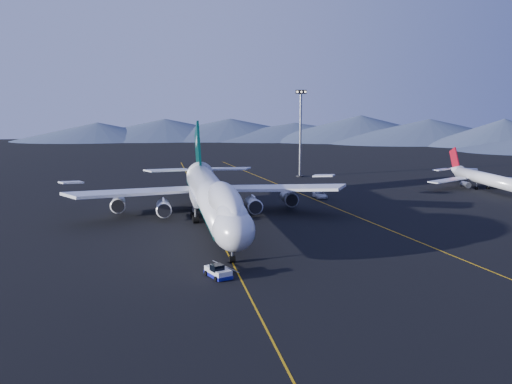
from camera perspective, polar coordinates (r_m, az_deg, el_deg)
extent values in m
plane|color=black|center=(114.31, -4.32, -3.30)|extent=(500.00, 500.00, 0.00)
cube|color=#D3960C|center=(114.31, -4.32, -3.29)|extent=(0.25, 220.00, 0.01)
cube|color=#D3960C|center=(130.43, 8.39, -1.76)|extent=(28.08, 198.09, 0.01)
cone|color=#45536B|center=(343.94, -15.55, 6.01)|extent=(100.00, 100.00, 12.00)
cone|color=#45536B|center=(346.90, -2.60, 6.38)|extent=(100.00, 100.00, 12.00)
cone|color=#45536B|center=(341.58, 10.39, 6.18)|extent=(100.00, 100.00, 12.00)
cone|color=#45536B|center=(328.21, 23.54, 5.41)|extent=(100.00, 100.00, 12.00)
cylinder|color=silver|center=(113.19, -4.36, -0.53)|extent=(6.50, 56.00, 6.50)
ellipsoid|color=silver|center=(85.99, -2.27, -3.76)|extent=(6.50, 10.40, 6.50)
ellipsoid|color=silver|center=(94.68, -3.13, -0.98)|extent=(5.13, 25.16, 5.85)
cube|color=black|center=(83.79, -2.07, -3.28)|extent=(3.60, 1.61, 1.29)
cone|color=silver|center=(145.54, -5.81, 2.03)|extent=(6.50, 12.00, 6.50)
cube|color=#03312B|center=(114.33, -4.41, -0.89)|extent=(6.24, 60.00, 1.10)
cube|color=silver|center=(118.77, -4.65, -0.60)|extent=(7.50, 13.00, 1.60)
cube|color=silver|center=(123.96, -11.63, -0.01)|extent=(30.62, 23.28, 2.83)
cube|color=silver|center=(126.78, 1.59, 0.40)|extent=(30.62, 23.28, 2.83)
cylinder|color=slate|center=(120.53, -9.23, -1.56)|extent=(2.90, 5.50, 2.90)
cylinder|color=slate|center=(127.06, -13.60, -1.13)|extent=(2.90, 5.50, 2.90)
cylinder|color=slate|center=(122.43, -0.31, -1.26)|extent=(2.90, 5.50, 2.90)
cylinder|color=slate|center=(130.66, 3.28, -0.58)|extent=(2.90, 5.50, 2.90)
cube|color=#03312B|center=(143.98, -5.81, 3.95)|extent=(0.55, 14.11, 15.94)
cube|color=silver|center=(146.54, -8.79, 2.17)|extent=(12.39, 9.47, 0.98)
cube|color=silver|center=(147.78, -2.97, 2.33)|extent=(12.39, 9.47, 0.98)
cylinder|color=black|center=(88.72, -2.39, -6.72)|extent=(0.90, 1.10, 1.10)
cube|color=silver|center=(81.92, -3.80, -7.97)|extent=(3.67, 4.93, 1.11)
cube|color=navy|center=(82.04, -3.80, -8.24)|extent=(3.84, 5.16, 0.50)
cube|color=black|center=(81.68, -3.81, -7.44)|extent=(2.09, 2.09, 0.91)
cylinder|color=silver|center=(166.94, 22.06, 1.22)|extent=(3.34, 28.09, 3.34)
cone|color=silver|center=(181.00, 19.24, 2.10)|extent=(3.34, 6.15, 3.34)
cube|color=silver|center=(166.23, 18.69, 1.14)|extent=(14.74, 9.95, 0.31)
cube|color=silver|center=(175.49, 23.70, 1.26)|extent=(14.74, 9.95, 0.31)
cylinder|color=slate|center=(166.49, 20.22, 0.70)|extent=(1.67, 3.07, 1.67)
cylinder|color=slate|center=(171.63, 22.99, 0.78)|extent=(1.67, 3.07, 1.67)
cube|color=maroon|center=(181.00, 19.23, 3.16)|extent=(0.31, 5.99, 7.07)
imported|color=silver|center=(144.72, 6.41, -0.28)|extent=(2.78, 5.75, 1.58)
cylinder|color=black|center=(182.22, 4.41, 1.61)|extent=(2.53, 2.53, 0.42)
cylinder|color=slate|center=(180.88, 4.46, 5.68)|extent=(0.74, 0.74, 26.35)
cube|color=black|center=(180.47, 4.52, 9.95)|extent=(3.37, 0.84, 1.26)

